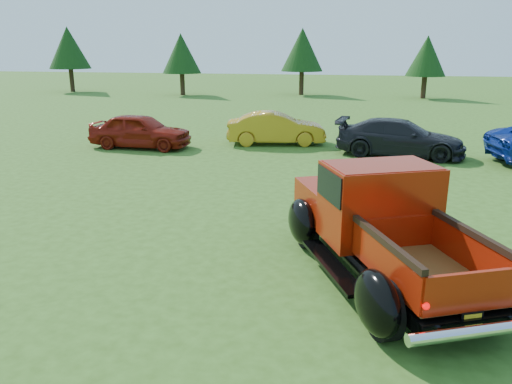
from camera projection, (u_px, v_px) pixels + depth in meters
The scene contains 9 objects.
ground at pixel (274, 252), 9.21m from camera, with size 120.00×120.00×0.00m, color #325317.
tree_far_west at pixel (69, 48), 40.62m from camera, with size 3.33×3.33×5.20m.
tree_west at pixel (181, 54), 37.89m from camera, with size 2.94×2.94×4.60m.
tree_mid_left at pixel (302, 50), 37.99m from camera, with size 3.20×3.20×5.00m.
tree_mid_right at pixel (427, 56), 35.45m from camera, with size 2.82×2.82×4.40m.
pickup_truck at pixel (377, 221), 8.30m from camera, with size 3.82×5.23×1.83m.
show_car_red at pixel (140, 131), 18.52m from camera, with size 1.51×3.75×1.28m, color maroon.
show_car_yellow at pixel (276, 128), 19.20m from camera, with size 1.31×3.75×1.23m, color #BE8719.
show_car_grey at pixel (400, 138), 17.16m from camera, with size 1.76×4.33×1.26m, color black.
Camera 1 is at (1.37, -8.42, 3.66)m, focal length 35.00 mm.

